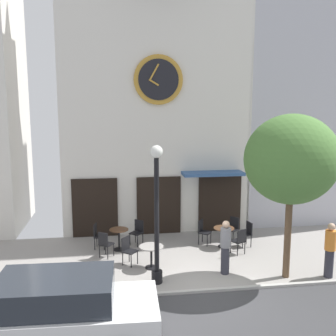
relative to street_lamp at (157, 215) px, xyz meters
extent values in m
cube|color=gray|center=(1.37, 1.81, -2.06)|extent=(26.24, 5.20, 0.05)
cube|color=#A8A5A0|center=(1.37, -0.77, -1.99)|extent=(26.24, 0.12, 0.08)
cube|color=silver|center=(0.59, 5.51, 2.93)|extent=(7.49, 2.20, 9.93)
cylinder|color=#B7842D|center=(0.59, 4.35, 4.00)|extent=(1.87, 0.10, 1.87)
cylinder|color=black|center=(0.59, 4.29, 4.00)|extent=(1.53, 0.04, 1.53)
cube|color=#B7842D|center=(0.40, 4.25, 3.90)|extent=(0.39, 0.03, 0.26)
cube|color=#B7842D|center=(0.43, 4.25, 4.29)|extent=(0.37, 0.03, 0.60)
cube|color=black|center=(-1.91, 4.37, -0.88)|extent=(1.75, 0.10, 2.30)
cube|color=black|center=(0.59, 4.37, -0.88)|extent=(1.75, 0.10, 2.30)
cube|color=black|center=(3.08, 4.37, -0.88)|extent=(1.75, 0.10, 2.30)
cube|color=#33568C|center=(2.68, 4.06, 0.42)|extent=(2.40, 0.90, 0.12)
cube|color=#B2B2BC|center=(7.54, 6.65, 5.63)|extent=(6.62, 4.48, 15.34)
cylinder|color=black|center=(0.00, 0.00, -1.85)|extent=(0.32, 0.32, 0.36)
cylinder|color=black|center=(0.00, 0.00, -0.21)|extent=(0.14, 0.14, 3.64)
sphere|color=white|center=(0.00, 0.00, 1.79)|extent=(0.36, 0.36, 0.36)
cylinder|color=brown|center=(3.87, -0.17, -0.73)|extent=(0.20, 0.20, 2.60)
ellipsoid|color=#4C7A38|center=(3.87, -0.17, 1.53)|extent=(2.73, 2.46, 2.60)
cylinder|color=black|center=(-1.03, 2.76, -1.66)|extent=(0.07, 0.07, 0.75)
cylinder|color=black|center=(-1.03, 2.76, -2.02)|extent=(0.40, 0.40, 0.03)
cylinder|color=brown|center=(-1.03, 2.76, -1.29)|extent=(0.67, 0.67, 0.03)
cylinder|color=black|center=(-0.05, 1.05, -1.68)|extent=(0.07, 0.07, 0.71)
cylinder|color=black|center=(-0.05, 1.05, -2.02)|extent=(0.40, 0.40, 0.03)
cylinder|color=gray|center=(-0.05, 1.05, -1.33)|extent=(0.77, 0.77, 0.03)
cylinder|color=black|center=(2.73, 2.52, -1.68)|extent=(0.07, 0.07, 0.70)
cylinder|color=black|center=(2.73, 2.52, -2.02)|extent=(0.40, 0.40, 0.03)
cylinder|color=brown|center=(2.73, 2.52, -1.33)|extent=(0.74, 0.74, 0.03)
cube|color=black|center=(2.12, 2.88, -1.58)|extent=(0.56, 0.56, 0.04)
cube|color=black|center=(1.97, 2.99, -1.36)|extent=(0.26, 0.33, 0.45)
cylinder|color=black|center=(2.15, 2.65, -1.81)|extent=(0.03, 0.03, 0.45)
cylinder|color=black|center=(2.35, 2.92, -1.81)|extent=(0.03, 0.03, 0.45)
cylinder|color=black|center=(1.88, 2.85, -1.81)|extent=(0.03, 0.03, 0.45)
cylinder|color=black|center=(2.08, 3.12, -1.81)|extent=(0.03, 0.03, 0.45)
cube|color=black|center=(3.03, 1.82, -1.58)|extent=(0.53, 0.53, 0.04)
cube|color=black|center=(3.11, 1.66, -1.36)|extent=(0.36, 0.20, 0.45)
cylinder|color=black|center=(3.11, 2.05, -1.81)|extent=(0.03, 0.03, 0.45)
cylinder|color=black|center=(2.81, 1.91, -1.81)|extent=(0.03, 0.03, 0.45)
cylinder|color=black|center=(3.26, 1.74, -1.81)|extent=(0.03, 0.03, 0.45)
cylinder|color=black|center=(2.95, 1.60, -1.81)|extent=(0.03, 0.03, 0.45)
cube|color=black|center=(-1.47, 2.17, -1.58)|extent=(0.56, 0.56, 0.04)
cube|color=black|center=(-1.57, 2.03, -1.36)|extent=(0.33, 0.25, 0.45)
cylinder|color=black|center=(-1.23, 2.21, -1.81)|extent=(0.03, 0.03, 0.45)
cylinder|color=black|center=(-1.50, 2.41, -1.81)|extent=(0.03, 0.03, 0.45)
cylinder|color=black|center=(-1.43, 1.94, -1.81)|extent=(0.03, 0.03, 0.45)
cylinder|color=black|center=(-1.70, 2.13, -1.81)|extent=(0.03, 0.03, 0.45)
cube|color=black|center=(-0.39, 3.18, -1.58)|extent=(0.56, 0.56, 0.04)
cube|color=black|center=(-0.28, 3.32, -1.36)|extent=(0.32, 0.27, 0.45)
cylinder|color=black|center=(-0.63, 3.16, -1.81)|extent=(0.03, 0.03, 0.45)
cylinder|color=black|center=(-0.37, 2.94, -1.81)|extent=(0.03, 0.03, 0.45)
cylinder|color=black|center=(-0.41, 3.42, -1.81)|extent=(0.03, 0.03, 0.45)
cylinder|color=black|center=(-0.15, 3.20, -1.81)|extent=(0.03, 0.03, 0.45)
cube|color=black|center=(-0.71, 1.40, -1.58)|extent=(0.56, 0.56, 0.04)
cube|color=black|center=(-0.84, 1.51, -1.36)|extent=(0.28, 0.32, 0.45)
cylinder|color=black|center=(-0.69, 1.16, -1.81)|extent=(0.03, 0.03, 0.45)
cylinder|color=black|center=(-0.47, 1.42, -1.81)|extent=(0.03, 0.03, 0.45)
cylinder|color=black|center=(-0.95, 1.38, -1.81)|extent=(0.03, 0.03, 0.45)
cylinder|color=black|center=(-0.73, 1.64, -1.81)|extent=(0.03, 0.03, 0.45)
cube|color=black|center=(-1.69, 3.01, -1.58)|extent=(0.47, 0.47, 0.04)
cube|color=black|center=(-1.87, 3.04, -1.36)|extent=(0.11, 0.38, 0.45)
cylinder|color=black|center=(-1.56, 2.81, -1.81)|extent=(0.03, 0.03, 0.45)
cylinder|color=black|center=(-1.49, 3.15, -1.81)|extent=(0.03, 0.03, 0.45)
cylinder|color=black|center=(-1.89, 2.88, -1.81)|extent=(0.03, 0.03, 0.45)
cylinder|color=black|center=(-1.83, 3.21, -1.81)|extent=(0.03, 0.03, 0.45)
cube|color=black|center=(3.50, 2.47, -1.58)|extent=(0.46, 0.46, 0.04)
cube|color=black|center=(3.68, 2.50, -1.36)|extent=(0.10, 0.38, 0.45)
cylinder|color=black|center=(3.30, 2.60, -1.81)|extent=(0.03, 0.03, 0.45)
cylinder|color=black|center=(3.36, 2.27, -1.81)|extent=(0.03, 0.03, 0.45)
cylinder|color=black|center=(3.64, 2.66, -1.81)|extent=(0.03, 0.03, 0.45)
cylinder|color=black|center=(3.70, 2.33, -1.81)|extent=(0.03, 0.03, 0.45)
cube|color=black|center=(3.21, 3.07, -1.58)|extent=(0.56, 0.56, 0.04)
cube|color=black|center=(3.35, 3.19, -1.36)|extent=(0.27, 0.32, 0.45)
cylinder|color=black|center=(2.97, 3.10, -1.81)|extent=(0.03, 0.03, 0.45)
cylinder|color=black|center=(3.19, 2.83, -1.81)|extent=(0.03, 0.03, 0.45)
cylinder|color=black|center=(3.23, 3.31, -1.81)|extent=(0.03, 0.03, 0.45)
cylinder|color=black|center=(3.45, 3.05, -1.81)|extent=(0.03, 0.03, 0.45)
cylinder|color=#2D2D38|center=(5.12, -0.37, -1.61)|extent=(0.32, 0.32, 0.85)
cylinder|color=orange|center=(5.12, -0.37, -0.88)|extent=(0.39, 0.39, 0.60)
sphere|color=tan|center=(5.12, -0.37, -0.47)|extent=(0.22, 0.22, 0.22)
cylinder|color=#2D2D38|center=(2.13, 0.32, -1.61)|extent=(0.37, 0.37, 0.85)
cylinder|color=slate|center=(2.13, 0.32, -0.88)|extent=(0.45, 0.45, 0.60)
sphere|color=tan|center=(2.13, 0.32, -0.47)|extent=(0.22, 0.22, 0.22)
cube|color=white|center=(-2.45, -2.68, -1.44)|extent=(4.37, 1.97, 0.75)
cube|color=#262B33|center=(-2.45, -2.68, -0.78)|extent=(2.47, 1.68, 0.60)
cylinder|color=black|center=(-0.99, -1.84, -1.71)|extent=(0.65, 0.25, 0.64)
cylinder|color=black|center=(-3.83, -1.73, -1.71)|extent=(0.65, 0.25, 0.64)
camera|label=1|loc=(-1.20, -10.53, 3.05)|focal=41.54mm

